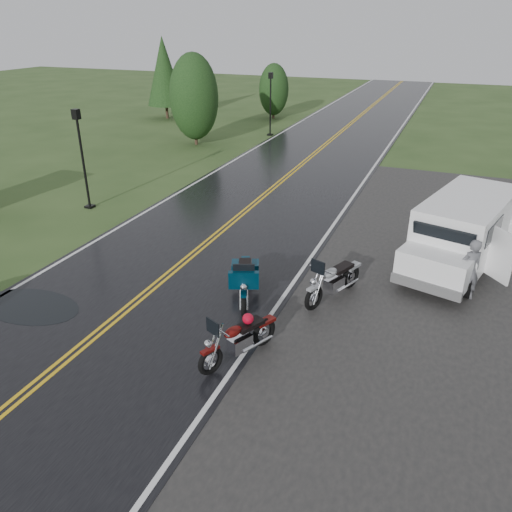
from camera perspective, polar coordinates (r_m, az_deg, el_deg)
The scene contains 12 objects.
ground at distance 14.74m, azimuth -13.16°, elevation -4.88°, with size 120.00×120.00×0.00m, color #2D471E.
road at distance 22.84m, azimuth 0.96°, elevation 6.93°, with size 8.00×100.00×0.04m, color black.
motorcycle_red at distance 11.21m, azimuth -5.27°, elevation -10.77°, with size 0.83×2.27×1.34m, color #540B09, non-canonical shape.
motorcycle_teal at distance 13.17m, azimuth -1.41°, elevation -4.31°, with size 0.91×2.52×1.49m, color #042435, non-canonical shape.
motorcycle_silver at distance 13.54m, azimuth 6.66°, elevation -3.72°, with size 0.88×2.43×1.44m, color #929598, non-canonical shape.
van_white at distance 15.61m, azimuth 17.30°, elevation 1.13°, with size 2.19×5.85×2.30m, color white, non-canonical shape.
person_at_van at distance 15.14m, azimuth 23.19°, elevation -1.58°, with size 0.67×0.44×1.84m, color #55555A.
lamp_post_near_left at distance 21.96m, azimuth -19.17°, elevation 10.35°, with size 0.35×0.35×4.14m, color black, non-canonical shape.
lamp_post_far_left at distance 35.14m, azimuth 1.66°, elevation 16.95°, with size 0.36×0.36×4.17m, color black, non-canonical shape.
tree_left_mid at distance 32.57m, azimuth -7.04°, elevation 16.61°, with size 3.03×3.03×4.74m, color #1E3D19, non-canonical shape.
tree_left_far at distance 41.66m, azimuth 2.03°, elevation 17.89°, with size 2.34×2.34×3.61m, color #1E3D19, non-canonical shape.
pine_left_far at distance 42.12m, azimuth -10.40°, elevation 19.26°, with size 2.89×2.89×6.02m, color #1E3D19, non-canonical shape.
Camera 1 is at (7.71, -10.24, 7.28)m, focal length 35.00 mm.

